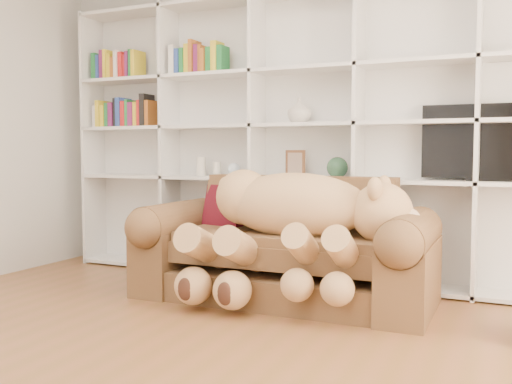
% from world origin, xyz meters
% --- Properties ---
extents(floor, '(5.00, 5.00, 0.00)m').
position_xyz_m(floor, '(0.00, 0.00, 0.00)').
color(floor, brown).
rests_on(floor, ground).
extents(wall_back, '(5.00, 0.02, 2.70)m').
position_xyz_m(wall_back, '(0.00, 2.50, 1.35)').
color(wall_back, silver).
rests_on(wall_back, floor).
extents(bookshelf, '(4.43, 0.35, 2.40)m').
position_xyz_m(bookshelf, '(-0.24, 2.36, 1.31)').
color(bookshelf, white).
rests_on(bookshelf, floor).
extents(sofa, '(2.12, 0.92, 0.89)m').
position_xyz_m(sofa, '(0.05, 1.69, 0.34)').
color(sofa, brown).
rests_on(sofa, floor).
extents(teddy_bear, '(1.56, 0.86, 0.90)m').
position_xyz_m(teddy_bear, '(0.18, 1.51, 0.62)').
color(teddy_bear, '#E1AD70').
rests_on(teddy_bear, sofa).
extents(throw_pillow, '(0.39, 0.27, 0.37)m').
position_xyz_m(throw_pillow, '(-0.51, 1.84, 0.63)').
color(throw_pillow, '#580F21').
rests_on(throw_pillow, sofa).
extents(tv, '(0.95, 0.18, 0.56)m').
position_xyz_m(tv, '(1.40, 2.35, 1.14)').
color(tv, black).
rests_on(tv, bookshelf).
extents(picture_frame, '(0.18, 0.04, 0.22)m').
position_xyz_m(picture_frame, '(-0.09, 2.30, 0.98)').
color(picture_frame, brown).
rests_on(picture_frame, bookshelf).
extents(green_vase, '(0.17, 0.17, 0.17)m').
position_xyz_m(green_vase, '(0.27, 2.30, 0.95)').
color(green_vase, '#2A5136').
rests_on(green_vase, bookshelf).
extents(figurine_tall, '(0.10, 0.10, 0.17)m').
position_xyz_m(figurine_tall, '(-1.00, 2.30, 0.95)').
color(figurine_tall, beige).
rests_on(figurine_tall, bookshelf).
extents(figurine_short, '(0.10, 0.10, 0.12)m').
position_xyz_m(figurine_short, '(-0.83, 2.30, 0.93)').
color(figurine_short, beige).
rests_on(figurine_short, bookshelf).
extents(snow_globe, '(0.11, 0.11, 0.11)m').
position_xyz_m(snow_globe, '(-0.67, 2.30, 0.93)').
color(snow_globe, white).
rests_on(snow_globe, bookshelf).
extents(shelf_vase, '(0.24, 0.24, 0.21)m').
position_xyz_m(shelf_vase, '(-0.06, 2.30, 1.42)').
color(shelf_vase, beige).
rests_on(shelf_vase, bookshelf).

